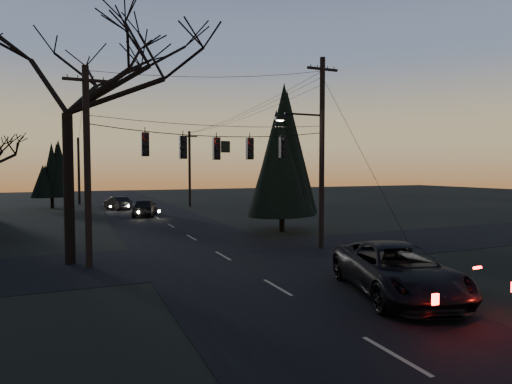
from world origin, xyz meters
name	(u,v)px	position (x,y,z in m)	size (l,w,h in m)	color
ground_plane	(343,326)	(0.00, 0.00, 0.00)	(160.00, 160.00, 0.00)	black
main_road	(177,229)	(0.00, 20.00, 0.01)	(8.00, 120.00, 0.02)	black
cross_road	(223,256)	(0.00, 10.00, 0.01)	(60.00, 7.00, 0.02)	black
utility_pole_right	(321,248)	(5.50, 10.00, 0.00)	(5.00, 0.30, 10.00)	black
utility_pole_left	(89,267)	(-6.00, 10.00, 0.00)	(1.80, 0.30, 8.50)	black
utility_pole_far_r	(190,206)	(5.50, 38.00, 0.00)	(1.80, 0.30, 8.50)	black
utility_pole_far_l	(80,204)	(-6.00, 46.00, 0.00)	(0.30, 0.30, 8.00)	black
span_signal_assembly	(218,147)	(-0.24, 10.00, 5.23)	(11.50, 0.44, 1.61)	black
bare_tree_left	(66,51)	(-6.75, 11.02, 9.25)	(9.87, 9.87, 13.23)	black
evergreen_right	(282,159)	(6.30, 16.27, 4.88)	(4.91, 4.91, 8.56)	black
evergreen_dist	(52,173)	(-8.76, 41.78, 3.83)	(3.29, 3.29, 6.49)	black
suv_near	(397,271)	(3.20, 1.58, 0.85)	(2.81, 6.09, 1.69)	black
sedan_oncoming_a	(145,207)	(-0.80, 29.44, 0.80)	(1.89, 4.70, 1.60)	black
sedan_oncoming_b	(117,203)	(-2.44, 37.00, 0.67)	(1.42, 4.08, 1.34)	black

